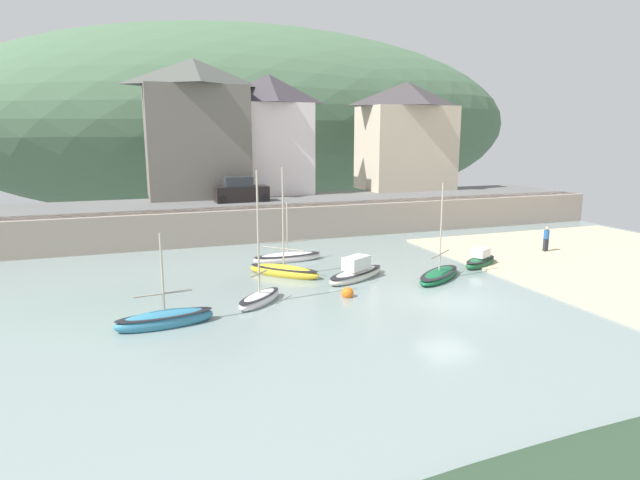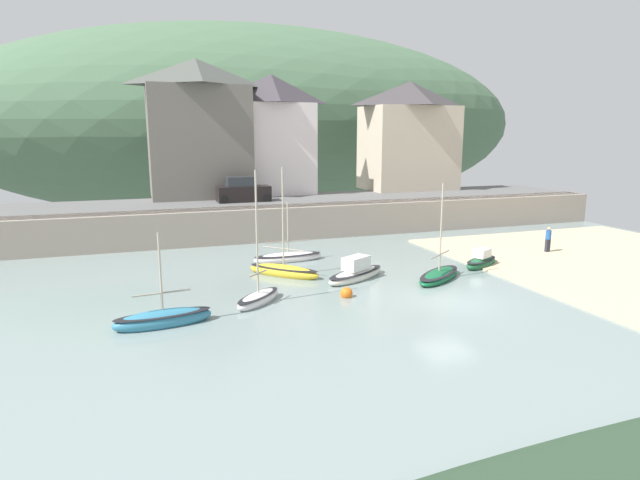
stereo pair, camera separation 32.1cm
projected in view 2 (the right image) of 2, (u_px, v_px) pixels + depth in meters
The scene contains 15 objects.
quay_seawall at pixel (323, 217), 40.53m from camera, with size 48.00×9.40×2.40m.
hillside_backdrop at pixel (249, 124), 74.69m from camera, with size 80.00×44.00×25.74m.
waterfront_building_left at pixel (198, 128), 43.72m from camera, with size 8.32×6.28×11.18m.
waterfront_building_centre at pixel (272, 134), 45.82m from camera, with size 7.22×4.41×10.17m.
waterfront_building_right at pixel (409, 135), 50.10m from camera, with size 8.53×5.94×10.00m.
sailboat_far_left at pixel (481, 261), 30.91m from camera, with size 3.16×2.35×1.21m.
motorboat_with_cabin at pixel (258, 297), 24.19m from camera, with size 2.85×2.81×6.22m.
sailboat_nearest_shore at pixel (439, 275), 28.17m from camera, with size 4.13×3.53×5.27m.
dinghy_open_wooden at pixel (163, 319), 21.39m from camera, with size 4.04×1.59×4.01m.
fishing_boat_green at pixel (288, 257), 32.22m from camera, with size 4.33×1.28×3.75m.
rowboat_small_beached at pixel (284, 271), 28.89m from camera, with size 3.71×3.73×6.06m.
sailboat_tall_mast at pixel (356, 273), 28.21m from camera, with size 4.30×3.13×1.38m.
parked_car_near_slipway at pixel (243, 191), 41.37m from camera, with size 4.12×1.82×1.95m.
person_on_slipway at pixel (548, 238), 34.22m from camera, with size 0.34×0.34×1.62m.
mooring_buoy at pixel (346, 293), 25.15m from camera, with size 0.59×0.59×0.59m.
Camera 2 is at (-13.29, -20.32, 7.61)m, focal length 29.76 mm.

